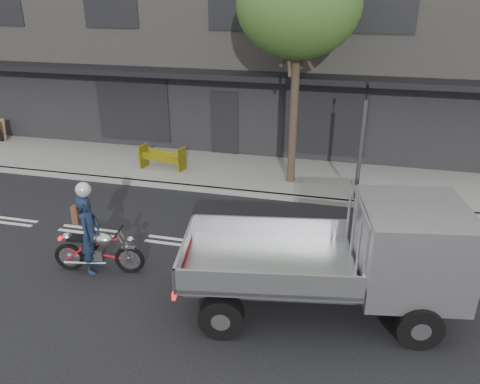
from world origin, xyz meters
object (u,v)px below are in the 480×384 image
object	(u,v)px
flatbed_ute	(384,251)
rider	(90,234)
motorcycle	(98,250)
construction_barrier	(160,159)
street_tree	(299,5)
traffic_light_pole	(361,149)

from	to	relation	value
flatbed_ute	rider	bearing A→B (deg)	170.41
motorcycle	flatbed_ute	bearing A→B (deg)	-8.82
flatbed_ute	construction_barrier	distance (m)	8.84
motorcycle	rider	bearing A→B (deg)	171.34
street_tree	rider	world-z (taller)	street_tree
traffic_light_pole	rider	bearing A→B (deg)	-138.46
traffic_light_pole	flatbed_ute	distance (m)	4.96
flatbed_ute	traffic_light_pole	bearing A→B (deg)	85.95
flatbed_ute	construction_barrier	bearing A→B (deg)	130.79
traffic_light_pole	motorcycle	world-z (taller)	traffic_light_pole
traffic_light_pole	flatbed_ute	world-z (taller)	traffic_light_pole
street_tree	traffic_light_pole	xyz separation A→B (m)	(2.00, -0.85, -3.63)
construction_barrier	flatbed_ute	bearing A→B (deg)	-39.75
rider	construction_barrier	world-z (taller)	rider
traffic_light_pole	flatbed_ute	xyz separation A→B (m)	(0.47, -4.93, -0.31)
street_tree	traffic_light_pole	bearing A→B (deg)	-23.03
traffic_light_pole	rider	size ratio (longest dim) A/B	1.95
traffic_light_pole	motorcycle	bearing A→B (deg)	-137.68
motorcycle	construction_barrier	size ratio (longest dim) A/B	1.38
street_tree	construction_barrier	xyz separation A→B (m)	(-4.30, -0.15, -4.72)
street_tree	motorcycle	xyz separation A→B (m)	(-3.40, -5.77, -4.75)
street_tree	rider	bearing A→B (deg)	-121.62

